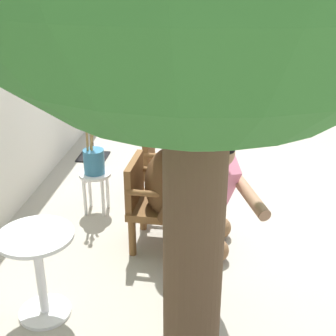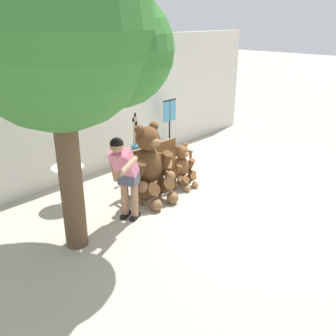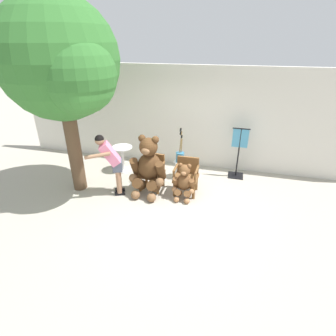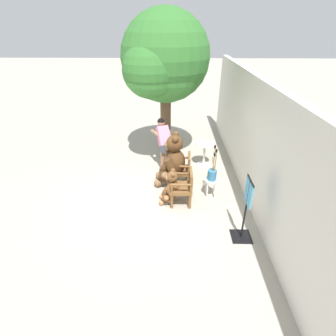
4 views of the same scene
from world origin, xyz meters
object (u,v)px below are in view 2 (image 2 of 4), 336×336
(person_visitor, at_px, (125,171))
(brush_bucket, at_px, (136,149))
(wooden_chair_right, at_px, (172,161))
(white_stool, at_px, (137,161))
(patio_tree, at_px, (66,34))
(clothing_display_stand, at_px, (169,126))
(teddy_bear_large, at_px, (150,164))
(wooden_chair_left, at_px, (141,173))
(round_side_table, at_px, (69,181))
(teddy_bear_small, at_px, (183,166))

(person_visitor, bearing_deg, brush_bucket, 42.06)
(person_visitor, bearing_deg, wooden_chair_right, 17.32)
(white_stool, bearing_deg, patio_tree, -150.20)
(clothing_display_stand, bearing_deg, person_visitor, -149.46)
(white_stool, relative_size, patio_tree, 0.11)
(teddy_bear_large, distance_m, person_visitor, 0.87)
(wooden_chair_left, xyz_separation_m, patio_tree, (-1.65, -0.56, 2.48))
(teddy_bear_large, relative_size, person_visitor, 0.96)
(round_side_table, height_order, patio_tree, patio_tree)
(brush_bucket, height_order, patio_tree, patio_tree)
(person_visitor, distance_m, patio_tree, 2.21)
(teddy_bear_large, relative_size, patio_tree, 0.34)
(wooden_chair_right, height_order, person_visitor, person_visitor)
(person_visitor, distance_m, round_side_table, 1.32)
(wooden_chair_right, relative_size, round_side_table, 1.19)
(teddy_bear_small, relative_size, brush_bucket, 0.95)
(wooden_chair_left, height_order, wooden_chair_right, same)
(round_side_table, distance_m, patio_tree, 2.84)
(person_visitor, xyz_separation_m, round_side_table, (-0.28, 1.21, -0.45))
(brush_bucket, distance_m, patio_tree, 3.43)
(teddy_bear_large, bearing_deg, brush_bucket, 60.21)
(person_visitor, bearing_deg, teddy_bear_small, 7.89)
(teddy_bear_large, bearing_deg, white_stool, 60.16)
(brush_bucket, relative_size, clothing_display_stand, 0.68)
(teddy_bear_small, bearing_deg, wooden_chair_left, 161.37)
(wooden_chair_right, relative_size, patio_tree, 0.20)
(teddy_bear_large, relative_size, brush_bucket, 1.57)
(teddy_bear_large, bearing_deg, clothing_display_stand, 34.82)
(teddy_bear_small, distance_m, person_visitor, 1.75)
(clothing_display_stand, bearing_deg, round_side_table, -171.50)
(person_visitor, relative_size, clothing_display_stand, 1.10)
(wooden_chair_right, bearing_deg, teddy_bear_small, -90.00)
(wooden_chair_left, distance_m, teddy_bear_large, 0.36)
(teddy_bear_small, distance_m, patio_tree, 3.56)
(round_side_table, bearing_deg, wooden_chair_right, -19.37)
(patio_tree, bearing_deg, wooden_chair_left, 18.63)
(teddy_bear_small, height_order, patio_tree, patio_tree)
(wooden_chair_right, xyz_separation_m, white_stool, (-0.31, 0.70, -0.11))
(person_visitor, distance_m, clothing_display_stand, 3.29)
(wooden_chair_right, height_order, white_stool, wooden_chair_right)
(patio_tree, bearing_deg, teddy_bear_small, 6.10)
(brush_bucket, bearing_deg, person_visitor, -137.94)
(teddy_bear_large, distance_m, brush_bucket, 1.11)
(teddy_bear_large, distance_m, teddy_bear_small, 0.91)
(brush_bucket, bearing_deg, patio_tree, -150.15)
(wooden_chair_left, relative_size, wooden_chair_right, 1.00)
(patio_tree, bearing_deg, brush_bucket, 29.85)
(round_side_table, bearing_deg, brush_bucket, 0.63)
(teddy_bear_small, height_order, person_visitor, person_visitor)
(wooden_chair_left, height_order, teddy_bear_small, teddy_bear_small)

